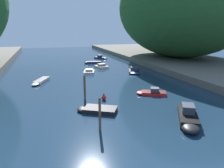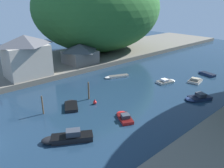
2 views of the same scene
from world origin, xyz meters
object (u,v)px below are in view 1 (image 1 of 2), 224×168
object	(u,v)px
boat_open_rowboat	(96,109)
boat_red_skiff	(101,66)
boat_mid_channel	(92,62)
boat_moored_right	(101,58)
boat_small_dinghy	(40,81)
boat_navy_launch	(134,71)
boat_yellow_tender	(151,92)
boat_far_upstream	(188,117)
boat_white_cruiser	(89,71)
channel_buoy_near	(104,97)

from	to	relation	value
boat_open_rowboat	boat_red_skiff	distance (m)	26.38
boat_mid_channel	boat_red_skiff	bearing A→B (deg)	-161.25
boat_moored_right	boat_small_dinghy	size ratio (longest dim) A/B	0.74
boat_red_skiff	boat_navy_launch	distance (m)	9.16
boat_small_dinghy	boat_yellow_tender	distance (m)	17.66
boat_red_skiff	boat_far_upstream	distance (m)	30.53
boat_navy_launch	boat_white_cruiser	xyz separation A→B (m)	(-8.30, 2.86, -0.07)
boat_red_skiff	boat_navy_launch	size ratio (longest dim) A/B	0.85
boat_moored_right	boat_white_cruiser	distance (m)	20.06
boat_far_upstream	boat_yellow_tender	size ratio (longest dim) A/B	1.47
boat_moored_right	boat_far_upstream	distance (m)	44.26
boat_moored_right	boat_mid_channel	xyz separation A→B (m)	(-4.43, -7.80, -0.05)
boat_navy_launch	channel_buoy_near	bearing A→B (deg)	76.98
boat_mid_channel	boat_white_cruiser	distance (m)	11.24
boat_small_dinghy	boat_white_cruiser	bearing A→B (deg)	-126.13
boat_far_upstream	boat_white_cruiser	bearing A→B (deg)	-50.08
boat_white_cruiser	boat_small_dinghy	bearing A→B (deg)	-134.03
boat_red_skiff	boat_yellow_tender	xyz separation A→B (m)	(0.97, -21.75, 0.01)
boat_yellow_tender	boat_navy_launch	xyz separation A→B (m)	(3.66, 13.85, 0.04)
boat_moored_right	channel_buoy_near	bearing A→B (deg)	37.54
boat_navy_launch	boat_small_dinghy	bearing A→B (deg)	31.67
boat_far_upstream	boat_open_rowboat	bearing A→B (deg)	-3.35
boat_open_rowboat	boat_red_skiff	xyz separation A→B (m)	(7.32, 25.34, 0.05)
boat_moored_right	boat_small_dinghy	distance (m)	29.37
boat_open_rowboat	boat_moored_right	bearing A→B (deg)	13.76
boat_moored_right	boat_yellow_tender	world-z (taller)	boat_moored_right
boat_open_rowboat	boat_navy_launch	xyz separation A→B (m)	(11.95, 17.44, 0.10)
boat_mid_channel	boat_small_dinghy	world-z (taller)	boat_mid_channel
boat_open_rowboat	boat_white_cruiser	distance (m)	20.63
boat_small_dinghy	boat_white_cruiser	world-z (taller)	boat_white_cruiser
boat_mid_channel	channel_buoy_near	world-z (taller)	channel_buoy_near
boat_open_rowboat	boat_moored_right	xyz separation A→B (m)	(11.08, 38.93, 0.09)
channel_buoy_near	boat_white_cruiser	bearing A→B (deg)	83.88
boat_small_dinghy	boat_far_upstream	xyz separation A→B (m)	(12.94, -19.85, 0.24)
boat_open_rowboat	boat_white_cruiser	bearing A→B (deg)	19.47
boat_yellow_tender	boat_red_skiff	bearing A→B (deg)	28.55
boat_red_skiff	channel_buoy_near	bearing A→B (deg)	-115.37
boat_navy_launch	boat_white_cruiser	distance (m)	8.78
boat_open_rowboat	boat_yellow_tender	distance (m)	9.04
boat_mid_channel	boat_navy_launch	bearing A→B (deg)	-146.68
channel_buoy_near	boat_navy_launch	bearing A→B (deg)	54.36
boat_moored_right	boat_far_upstream	xyz separation A→B (m)	(-3.60, -44.11, 0.14)
boat_far_upstream	boat_red_skiff	bearing A→B (deg)	-58.33
boat_white_cruiser	boat_red_skiff	bearing A→B (deg)	68.15
boat_moored_right	boat_yellow_tender	bearing A→B (deg)	47.59
boat_white_cruiser	boat_far_upstream	bearing A→B (deg)	-67.22
boat_red_skiff	boat_yellow_tender	size ratio (longest dim) A/B	1.03
boat_mid_channel	boat_yellow_tender	xyz separation A→B (m)	(1.64, -27.54, 0.02)
boat_open_rowboat	boat_red_skiff	bearing A→B (deg)	13.54
boat_navy_launch	boat_white_cruiser	size ratio (longest dim) A/B	1.14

